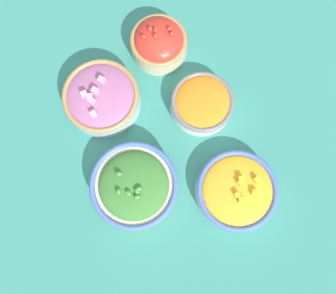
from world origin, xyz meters
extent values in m
plane|color=#337F75|center=(0.00, 0.00, 0.00)|extent=(3.00, 3.00, 0.00)
cylinder|color=#B2C1CC|center=(0.16, 0.06, 0.02)|extent=(0.17, 0.17, 0.04)
torus|color=#4766B7|center=(0.16, 0.06, 0.04)|extent=(0.17, 0.17, 0.01)
ellipsoid|color=orange|center=(0.16, 0.06, 0.04)|extent=(0.15, 0.15, 0.02)
cube|color=#F4A828|center=(0.19, 0.08, 0.05)|extent=(0.02, 0.02, 0.01)
cube|color=#F4A828|center=(0.15, 0.08, 0.05)|extent=(0.02, 0.02, 0.01)
cube|color=#F4A828|center=(0.18, 0.05, 0.05)|extent=(0.02, 0.02, 0.01)
cube|color=#F4A828|center=(0.16, 0.07, 0.05)|extent=(0.01, 0.01, 0.01)
cube|color=#F4A828|center=(0.17, 0.05, 0.05)|extent=(0.01, 0.01, 0.01)
cube|color=#F4A828|center=(0.17, 0.10, 0.05)|extent=(0.01, 0.01, 0.01)
cylinder|color=beige|center=(-0.20, 0.13, 0.02)|extent=(0.13, 0.13, 0.05)
torus|color=#997A4C|center=(-0.20, 0.13, 0.05)|extent=(0.13, 0.13, 0.01)
ellipsoid|color=red|center=(-0.20, 0.13, 0.05)|extent=(0.11, 0.11, 0.06)
ellipsoid|color=red|center=(-0.22, 0.12, 0.08)|extent=(0.02, 0.01, 0.01)
ellipsoid|color=red|center=(-0.22, 0.10, 0.08)|extent=(0.02, 0.01, 0.01)
ellipsoid|color=red|center=(-0.20, 0.12, 0.08)|extent=(0.01, 0.01, 0.01)
ellipsoid|color=red|center=(-0.19, 0.16, 0.08)|extent=(0.01, 0.01, 0.01)
ellipsoid|color=red|center=(-0.20, 0.16, 0.08)|extent=(0.01, 0.01, 0.01)
ellipsoid|color=red|center=(-0.21, 0.13, 0.08)|extent=(0.01, 0.01, 0.01)
cylinder|color=beige|center=(0.02, -0.11, 0.03)|extent=(0.19, 0.19, 0.05)
torus|color=#4766B7|center=(0.02, -0.11, 0.05)|extent=(0.19, 0.19, 0.01)
ellipsoid|color=#387533|center=(0.02, -0.11, 0.05)|extent=(0.15, 0.15, 0.04)
ellipsoid|color=#47893D|center=(0.05, -0.12, 0.08)|extent=(0.02, 0.02, 0.01)
ellipsoid|color=#47893D|center=(-0.01, -0.12, 0.08)|extent=(0.02, 0.02, 0.01)
ellipsoid|color=#47893D|center=(0.03, -0.12, 0.08)|extent=(0.01, 0.01, 0.01)
ellipsoid|color=#47893D|center=(0.04, -0.10, 0.08)|extent=(0.01, 0.01, 0.01)
ellipsoid|color=#47893D|center=(0.04, -0.11, 0.08)|extent=(0.01, 0.01, 0.01)
ellipsoid|color=#47893D|center=(0.02, -0.14, 0.08)|extent=(0.02, 0.02, 0.01)
cylinder|color=#B2C1CC|center=(-0.18, -0.05, 0.02)|extent=(0.17, 0.17, 0.05)
torus|color=#997A4C|center=(-0.18, -0.05, 0.05)|extent=(0.17, 0.17, 0.01)
ellipsoid|color=#9E5B8E|center=(-0.18, -0.05, 0.05)|extent=(0.15, 0.15, 0.03)
cube|color=#C699C1|center=(-0.18, -0.07, 0.07)|extent=(0.02, 0.02, 0.01)
cube|color=#C699C1|center=(-0.19, -0.07, 0.07)|extent=(0.02, 0.02, 0.01)
cube|color=#C699C1|center=(-0.19, -0.05, 0.07)|extent=(0.02, 0.02, 0.01)
cube|color=#C699C1|center=(-0.17, -0.07, 0.07)|extent=(0.02, 0.02, 0.01)
cube|color=#C699C1|center=(-0.15, -0.08, 0.07)|extent=(0.01, 0.01, 0.01)
cube|color=#C699C1|center=(-0.20, -0.03, 0.07)|extent=(0.02, 0.02, 0.01)
cylinder|color=silver|center=(-0.03, 0.12, 0.02)|extent=(0.14, 0.14, 0.04)
torus|color=slate|center=(-0.03, 0.12, 0.04)|extent=(0.14, 0.14, 0.01)
ellipsoid|color=orange|center=(-0.03, 0.12, 0.04)|extent=(0.12, 0.12, 0.03)
camera|label=1|loc=(0.10, -0.08, 0.73)|focal=35.00mm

